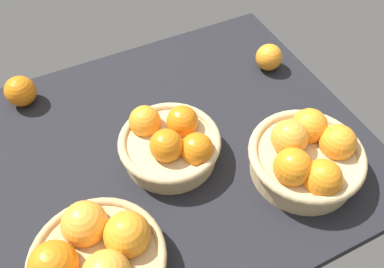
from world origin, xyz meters
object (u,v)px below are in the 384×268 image
(basket_center, at_px, (171,143))
(loose_orange_back_gap, at_px, (269,57))
(basket_far_left, at_px, (307,156))
(basket_far_right, at_px, (97,258))
(loose_orange_front_gap, at_px, (20,91))

(basket_center, distance_m, loose_orange_back_gap, 0.38)
(basket_far_left, distance_m, basket_far_right, 0.45)
(loose_orange_front_gap, height_order, loose_orange_back_gap, loose_orange_front_gap)
(basket_center, relative_size, loose_orange_back_gap, 3.16)
(loose_orange_front_gap, bearing_deg, basket_center, 129.91)
(basket_far_right, bearing_deg, basket_center, -141.24)
(basket_far_right, relative_size, loose_orange_back_gap, 3.49)
(basket_far_left, bearing_deg, loose_orange_front_gap, -43.70)
(basket_center, height_order, loose_orange_front_gap, basket_center)
(basket_far_right, distance_m, loose_orange_front_gap, 0.48)
(basket_far_left, height_order, loose_orange_front_gap, basket_far_left)
(basket_far_right, distance_m, loose_orange_back_gap, 0.65)
(basket_center, xyz_separation_m, basket_far_right, (0.22, 0.17, 0.00))
(basket_far_left, height_order, loose_orange_back_gap, basket_far_left)
(basket_center, bearing_deg, basket_far_right, 38.76)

